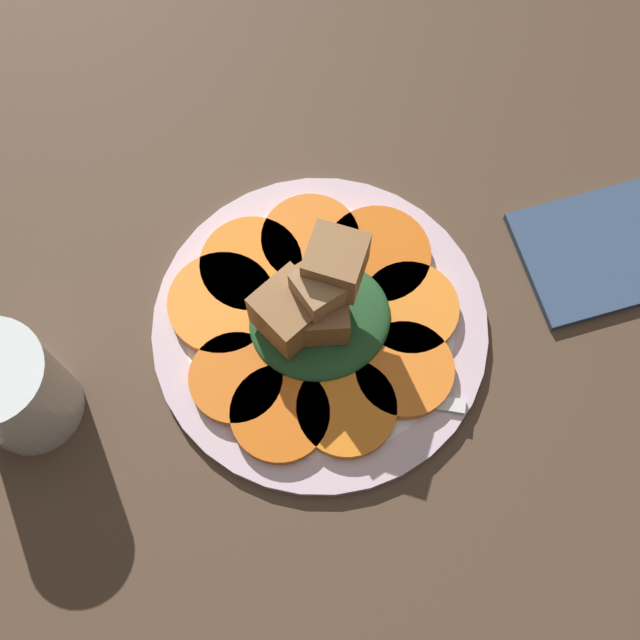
{
  "coord_description": "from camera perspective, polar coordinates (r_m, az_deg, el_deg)",
  "views": [
    {
      "loc": [
        -6.07,
        -21.04,
        62.95
      ],
      "look_at": [
        0.0,
        0.0,
        4.1
      ],
      "focal_mm": 45.0,
      "sensor_mm": 36.0,
      "label": 1
    }
  ],
  "objects": [
    {
      "name": "carrot_slice_1",
      "position": [
        0.62,
        -5.99,
        -4.16
      ],
      "size": [
        7.27,
        7.27,
        1.04
      ],
      "primitive_type": "cylinder",
      "color": "orange",
      "rests_on": "plate"
    },
    {
      "name": "carrot_slice_6",
      "position": [
        0.66,
        4.12,
        4.61
      ],
      "size": [
        8.64,
        8.64,
        1.04
      ],
      "primitive_type": "cylinder",
      "color": "orange",
      "rests_on": "plate"
    },
    {
      "name": "water_glass",
      "position": [
        0.62,
        -21.09,
        -4.26
      ],
      "size": [
        7.78,
        7.78,
        9.79
      ],
      "color": "silver",
      "rests_on": "table_slab"
    },
    {
      "name": "plate",
      "position": [
        0.64,
        -0.0,
        -0.49
      ],
      "size": [
        26.84,
        26.84,
        1.05
      ],
      "color": "silver",
      "rests_on": "table_slab"
    },
    {
      "name": "carrot_slice_4",
      "position": [
        0.62,
        6.02,
        -3.54
      ],
      "size": [
        7.68,
        7.68,
        1.04
      ],
      "primitive_type": "cylinder",
      "color": "orange",
      "rests_on": "plate"
    },
    {
      "name": "carrot_slice_0",
      "position": [
        0.64,
        -6.97,
        1.16
      ],
      "size": [
        8.64,
        8.64,
        1.04
      ],
      "primitive_type": "cylinder",
      "color": "orange",
      "rests_on": "plate"
    },
    {
      "name": "carrot_slice_2",
      "position": [
        0.61,
        -2.86,
        -6.69
      ],
      "size": [
        7.6,
        7.6,
        1.04
      ],
      "primitive_type": "cylinder",
      "color": "orange",
      "rests_on": "plate"
    },
    {
      "name": "fork",
      "position": [
        0.62,
        1.78,
        -4.81
      ],
      "size": [
        16.71,
        9.22,
        0.4
      ],
      "rotation": [
        0.0,
        0.0,
        -0.45
      ],
      "color": "silver",
      "rests_on": "plate"
    },
    {
      "name": "carrot_slice_8",
      "position": [
        0.65,
        -4.9,
        3.93
      ],
      "size": [
        8.32,
        8.32,
        1.04
      ],
      "primitive_type": "cylinder",
      "color": "orange",
      "rests_on": "plate"
    },
    {
      "name": "carrot_slice_5",
      "position": [
        0.64,
        6.38,
        0.8
      ],
      "size": [
        7.82,
        7.82,
        1.04
      ],
      "primitive_type": "cylinder",
      "color": "orange",
      "rests_on": "plate"
    },
    {
      "name": "table_slab",
      "position": [
        0.66,
        -0.0,
        -0.94
      ],
      "size": [
        120.0,
        120.0,
        2.0
      ],
      "primitive_type": "cube",
      "color": "#4C3828",
      "rests_on": "ground"
    },
    {
      "name": "napkin",
      "position": [
        0.72,
        21.06,
        4.79
      ],
      "size": [
        17.77,
        10.66,
        0.8
      ],
      "color": "#334766",
      "rests_on": "table_slab"
    },
    {
      "name": "center_pile",
      "position": [
        0.6,
        -0.48,
        0.83
      ],
      "size": [
        11.19,
        10.07,
        10.22
      ],
      "color": "#235128",
      "rests_on": "plate"
    },
    {
      "name": "carrot_slice_3",
      "position": [
        0.61,
        2.33,
        -6.17
      ],
      "size": [
        7.66,
        7.66,
        1.04
      ],
      "primitive_type": "cylinder",
      "color": "orange",
      "rests_on": "plate"
    },
    {
      "name": "carrot_slice_7",
      "position": [
        0.66,
        -0.69,
        5.71
      ],
      "size": [
        8.09,
        8.09,
        1.04
      ],
      "primitive_type": "cylinder",
      "color": "orange",
      "rests_on": "plate"
    }
  ]
}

